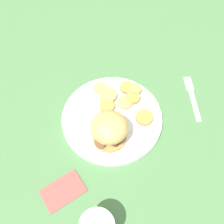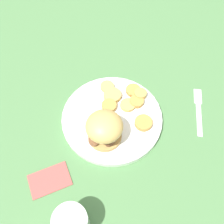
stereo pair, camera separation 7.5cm
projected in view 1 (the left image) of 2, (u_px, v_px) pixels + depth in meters
ground_plane at (112, 120)px, 0.79m from camera, size 4.00×4.00×0.00m
dinner_plate at (112, 118)px, 0.78m from camera, size 0.30×0.30×0.02m
sandwich at (109, 130)px, 0.70m from camera, size 0.11×0.10×0.09m
potato_round_0 at (125, 103)px, 0.80m from camera, size 0.05×0.05×0.01m
potato_round_1 at (144, 117)px, 0.77m from camera, size 0.05×0.05×0.01m
potato_round_2 at (108, 96)px, 0.81m from camera, size 0.05×0.05×0.01m
potato_round_3 at (135, 90)px, 0.82m from camera, size 0.04×0.04×0.02m
potato_round_4 at (101, 88)px, 0.82m from camera, size 0.04×0.04×0.01m
potato_round_5 at (107, 106)px, 0.79m from camera, size 0.05×0.05×0.01m
potato_round_6 at (127, 87)px, 0.83m from camera, size 0.05×0.05×0.01m
potato_round_7 at (133, 98)px, 0.80m from camera, size 0.04×0.04×0.01m
fork at (193, 97)px, 0.83m from camera, size 0.16×0.11×0.00m
napkin at (63, 191)px, 0.68m from camera, size 0.13×0.11×0.01m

